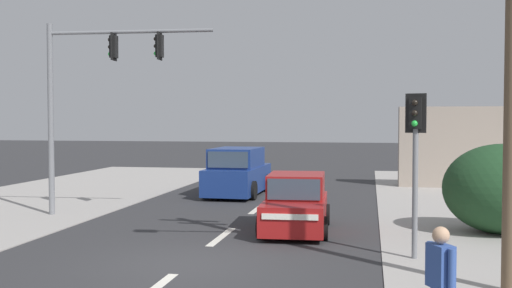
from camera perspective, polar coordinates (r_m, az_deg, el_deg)
ground_plane at (r=12.72m, az=-6.68°, el=-11.33°), size 140.00×140.00×0.00m
lane_dash_mid at (r=15.54m, az=-3.31°, el=-8.80°), size 0.20×2.40×0.01m
lane_dash_far at (r=20.36m, az=0.15°, el=-6.17°), size 0.20×2.40×0.01m
traffic_signal_mast at (r=19.34m, az=-15.55°, el=5.62°), size 5.29×0.52×6.00m
pedestal_signal_right_kerb at (r=13.18m, az=14.94°, el=-0.29°), size 0.43×0.31×3.56m
roadside_bush at (r=17.00m, az=22.89°, el=-4.22°), size 3.19×2.73×2.37m
suv_kerbside_parked at (r=23.95m, az=-1.76°, el=-2.78°), size 2.14×4.58×1.90m
hatchback_oncoming_mid at (r=16.29m, az=3.81°, el=-5.80°), size 1.91×3.71×1.53m
pedestrian_at_kerb at (r=8.20m, az=17.15°, el=-12.37°), size 0.36×0.51×1.63m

